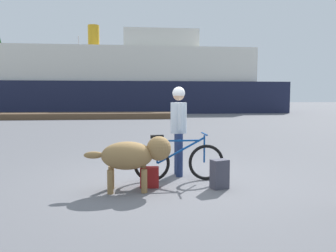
{
  "coord_description": "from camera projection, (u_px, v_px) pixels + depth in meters",
  "views": [
    {
      "loc": [
        -0.74,
        -6.23,
        1.58
      ],
      "look_at": [
        0.17,
        1.8,
        0.87
      ],
      "focal_mm": 36.24,
      "sensor_mm": 36.0,
      "label": 1
    }
  ],
  "objects": [
    {
      "name": "ground_plane",
      "position": [
        170.0,
        180.0,
        6.39
      ],
      "size": [
        160.0,
        160.0,
        0.0
      ],
      "primitive_type": "plane",
      "color": "slate"
    },
    {
      "name": "bicycle",
      "position": [
        178.0,
        161.0,
        6.31
      ],
      "size": [
        1.71,
        0.44,
        0.89
      ],
      "color": "black",
      "rests_on": "ground_plane"
    },
    {
      "name": "person_cyclist",
      "position": [
        179.0,
        122.0,
        6.7
      ],
      "size": [
        0.32,
        0.53,
        1.77
      ],
      "color": "navy",
      "rests_on": "ground_plane"
    },
    {
      "name": "dog",
      "position": [
        134.0,
        155.0,
        5.64
      ],
      "size": [
        1.44,
        0.55,
        0.91
      ],
      "color": "olive",
      "rests_on": "ground_plane"
    },
    {
      "name": "backpack",
      "position": [
        220.0,
        174.0,
        5.8
      ],
      "size": [
        0.33,
        0.28,
        0.5
      ],
      "primitive_type": "cube",
      "rotation": [
        0.0,
        0.0,
        0.31
      ],
      "color": "#3F3F4C",
      "rests_on": "ground_plane"
    },
    {
      "name": "handbag_pannier",
      "position": [
        150.0,
        177.0,
        5.89
      ],
      "size": [
        0.34,
        0.21,
        0.35
      ],
      "primitive_type": "cube",
      "rotation": [
        0.0,
        0.0,
        -0.1
      ],
      "color": "maroon",
      "rests_on": "ground_plane"
    },
    {
      "name": "dock_pier",
      "position": [
        50.0,
        116.0,
        23.93
      ],
      "size": [
        18.13,
        2.72,
        0.4
      ],
      "primitive_type": "cube",
      "color": "brown",
      "rests_on": "ground_plane"
    },
    {
      "name": "ferry_boat",
      "position": [
        132.0,
        82.0,
        34.13
      ],
      "size": [
        29.59,
        8.76,
        8.53
      ],
      "color": "#191E38",
      "rests_on": "ground_plane"
    },
    {
      "name": "sailboat_moored",
      "position": [
        80.0,
        106.0,
        39.29
      ],
      "size": [
        8.5,
        2.38,
        8.44
      ],
      "color": "navy",
      "rests_on": "ground_plane"
    },
    {
      "name": "pine_tree_far_left",
      "position": [
        0.0,
        61.0,
        49.85
      ],
      "size": [
        3.11,
        3.11,
        10.55
      ],
      "color": "#4C331E",
      "rests_on": "ground_plane"
    },
    {
      "name": "pine_tree_center",
      "position": [
        159.0,
        64.0,
        53.0
      ],
      "size": [
        3.4,
        3.4,
        10.39
      ],
      "color": "#4C331E",
      "rests_on": "ground_plane"
    },
    {
      "name": "pine_tree_far_right",
      "position": [
        222.0,
        70.0,
        56.67
      ],
      "size": [
        3.45,
        3.45,
        9.39
      ],
      "color": "#4C331E",
      "rests_on": "ground_plane"
    },
    {
      "name": "pine_tree_mid_back",
      "position": [
        82.0,
        66.0,
        59.9
      ],
      "size": [
        4.18,
        4.18,
        10.42
      ],
      "color": "#4C331E",
      "rests_on": "ground_plane"
    }
  ]
}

